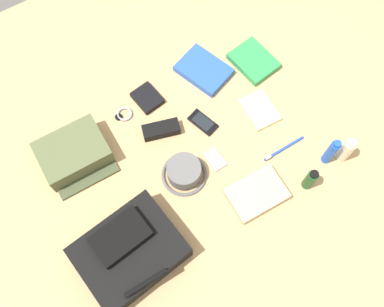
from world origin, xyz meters
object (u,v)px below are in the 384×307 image
Objects in this scene: shampoo_bottle at (310,180)px; media_player at (215,159)px; cell_phone at (203,122)px; wristwatch at (124,114)px; lotion_bottle at (346,150)px; wallet at (147,98)px; notepad at (260,110)px; travel_guidebook at (204,70)px; backpack at (129,251)px; folded_towel at (257,194)px; toothbrush at (282,150)px; sunglasses_case at (161,130)px; toiletry_pouch at (74,154)px; deodorant_spray at (331,152)px; bucket_hat at (184,172)px; paperback_novel at (253,61)px.

media_player is at bearing -47.78° from shampoo_bottle.
cell_phone is 0.31m from wristwatch.
wallet is at bearing -49.92° from lotion_bottle.
travel_guidebook is at bearing -67.18° from notepad.
travel_guidebook is at bearing -140.78° from backpack.
lotion_bottle reaches higher than folded_towel.
toothbrush is 1.20× the size of notepad.
sunglasses_case is at bearing -18.10° from cell_phone.
backpack is at bearing -5.98° from folded_towel.
travel_guidebook is 3.34× the size of wristwatch.
cell_phone is at bearing 142.04° from wristwatch.
travel_guidebook is 1.58× the size of notepad.
folded_towel is at bearing 91.56° from cell_phone.
media_player is 0.61× the size of sunglasses_case.
media_player is 0.23m from sunglasses_case.
toiletry_pouch is 1.75× the size of sunglasses_case.
cell_phone is at bearing -65.07° from shampoo_bottle.
deodorant_spray is 0.42m from media_player.
bucket_hat reaches higher than toothbrush.
toiletry_pouch is 1.47× the size of bucket_hat.
toothbrush is 0.18m from notepad.
folded_towel is at bearing 56.77° from notepad.
toiletry_pouch is 2.06× the size of shampoo_bottle.
media_player is at bearing 37.35° from paperback_novel.
lotion_bottle is 0.18m from shampoo_bottle.
toothbrush is at bearing -176.22° from backpack.
media_player is (0.17, 0.35, -0.01)m from travel_guidebook.
travel_guidebook is (0.20, -0.07, 0.00)m from paperback_novel.
wristwatch is 0.62m from toothbrush.
toothbrush is 0.21m from folded_towel.
paperback_novel is 1.57× the size of cell_phone.
toiletry_pouch is 0.77m from toothbrush.
cell_phone is at bearing -14.29° from notepad.
toiletry_pouch is 0.80m from paperback_novel.
sunglasses_case is (0.34, -0.46, -0.04)m from shampoo_bottle.
backpack reaches higher than wallet.
wristwatch is 0.59m from folded_towel.
cell_phone is at bearing 178.98° from sunglasses_case.
backpack is 0.73m from notepad.
cell_phone is (-0.48, 0.12, -0.03)m from toiletry_pouch.
toiletry_pouch is 2.86× the size of media_player.
wristwatch is (0.55, -0.56, -0.07)m from deodorant_spray.
toiletry_pouch is 0.93m from deodorant_spray.
backpack reaches higher than media_player.
lotion_bottle is 0.36m from notepad.
wristwatch is 0.36× the size of folded_towel.
cell_phone is at bearing 57.20° from travel_guidebook.
sunglasses_case is at bearing -14.36° from notepad.
bucket_hat reaches higher than wallet.
shampoo_bottle reaches higher than travel_guidebook.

